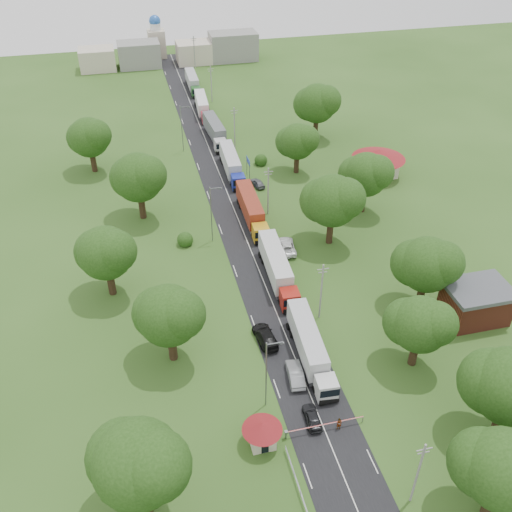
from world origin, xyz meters
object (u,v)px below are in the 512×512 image
object	(u,v)px
car_lane_mid	(295,374)
pedestrian_near	(339,424)
car_lane_front	(312,417)
boom_barrier	(313,427)
truck_0	(310,346)
info_sign	(248,164)
guard_booth	(262,431)

from	to	relation	value
car_lane_mid	pedestrian_near	xyz separation A→B (m)	(2.58, -8.25, 0.01)
car_lane_mid	car_lane_front	bearing A→B (deg)	96.36
boom_barrier	car_lane_front	xyz separation A→B (m)	(0.36, 1.50, -0.21)
truck_0	pedestrian_near	xyz separation A→B (m)	(-0.07, -11.04, -1.37)
truck_0	info_sign	bearing A→B (deg)	85.88
car_lane_front	car_lane_mid	distance (m)	6.54
boom_barrier	guard_booth	world-z (taller)	guard_booth
guard_booth	truck_0	distance (m)	13.99
guard_booth	truck_0	world-z (taller)	truck_0
info_sign	boom_barrier	bearing A→B (deg)	-96.24
info_sign	pedestrian_near	xyz separation A→B (m)	(-3.62, -60.21, -2.19)
boom_barrier	car_lane_front	bearing A→B (deg)	76.59
car_lane_front	guard_booth	bearing A→B (deg)	17.70
boom_barrier	guard_booth	xyz separation A→B (m)	(-5.84, -0.00, 1.27)
guard_booth	truck_0	size ratio (longest dim) A/B	0.30
info_sign	car_lane_mid	xyz separation A→B (m)	(-6.20, -51.96, -2.20)
boom_barrier	car_lane_front	size ratio (longest dim) A/B	2.29
car_lane_front	truck_0	bearing A→B (deg)	-101.79
car_lane_mid	pedestrian_near	world-z (taller)	pedestrian_near
boom_barrier	guard_booth	size ratio (longest dim) A/B	2.10
truck_0	car_lane_mid	bearing A→B (deg)	-133.52
car_lane_front	car_lane_mid	size ratio (longest dim) A/B	0.82
truck_0	car_lane_front	bearing A→B (deg)	-105.88
guard_booth	car_lane_mid	xyz separation A→B (m)	(6.20, 8.04, -1.36)
info_sign	car_lane_front	size ratio (longest dim) A/B	1.02
pedestrian_near	car_lane_mid	bearing A→B (deg)	108.15
boom_barrier	guard_booth	distance (m)	5.98
guard_booth	pedestrian_near	distance (m)	8.89
guard_booth	truck_0	bearing A→B (deg)	50.74
boom_barrier	pedestrian_near	size ratio (longest dim) A/B	5.66
info_sign	car_lane_front	world-z (taller)	info_sign
truck_0	guard_booth	bearing A→B (deg)	-129.26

